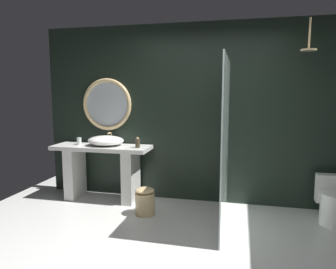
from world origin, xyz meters
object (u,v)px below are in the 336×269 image
object	(u,v)px
rain_shower_head	(309,46)
toilet	(334,203)
soap_dispenser	(138,143)
vessel_sink	(106,141)
round_wall_mirror	(107,104)
waste_bin	(145,201)
tumbler_cup	(79,141)

from	to	relation	value
rain_shower_head	toilet	world-z (taller)	rain_shower_head
soap_dispenser	rain_shower_head	distance (m)	2.54
rain_shower_head	toilet	distance (m)	1.95
vessel_sink	toilet	bearing A→B (deg)	-3.24
round_wall_mirror	toilet	distance (m)	3.41
toilet	waste_bin	distance (m)	2.38
rain_shower_head	tumbler_cup	bearing A→B (deg)	178.11
vessel_sink	soap_dispenser	xyz separation A→B (m)	(0.53, -0.08, -0.00)
round_wall_mirror	toilet	xyz separation A→B (m)	(3.17, -0.38, -1.17)
vessel_sink	soap_dispenser	world-z (taller)	vessel_sink
waste_bin	rain_shower_head	bearing A→B (deg)	9.76
round_wall_mirror	waste_bin	world-z (taller)	round_wall_mirror
waste_bin	round_wall_mirror	bearing A→B (deg)	140.55
vessel_sink	soap_dispenser	distance (m)	0.53
tumbler_cup	soap_dispenser	bearing A→B (deg)	-3.64
vessel_sink	rain_shower_head	distance (m)	3.01
vessel_sink	rain_shower_head	bearing A→B (deg)	-2.51
toilet	waste_bin	bearing A→B (deg)	-173.17
tumbler_cup	soap_dispenser	xyz separation A→B (m)	(0.96, -0.06, 0.01)
soap_dispenser	round_wall_mirror	bearing A→B (deg)	154.37
soap_dispenser	toilet	bearing A→B (deg)	-2.21
toilet	waste_bin	world-z (taller)	toilet
toilet	soap_dispenser	bearing A→B (deg)	177.79
tumbler_cup	round_wall_mirror	size ratio (longest dim) A/B	0.13
tumbler_cup	vessel_sink	bearing A→B (deg)	2.05
tumbler_cup	waste_bin	size ratio (longest dim) A/B	0.29
soap_dispenser	rain_shower_head	world-z (taller)	rain_shower_head
tumbler_cup	toilet	distance (m)	3.60
tumbler_cup	rain_shower_head	xyz separation A→B (m)	(3.16, -0.10, 1.29)
vessel_sink	soap_dispenser	bearing A→B (deg)	-8.26
rain_shower_head	toilet	xyz separation A→B (m)	(0.39, -0.06, -1.91)
waste_bin	soap_dispenser	bearing A→B (deg)	120.05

